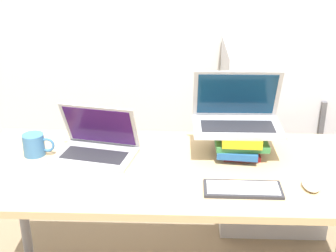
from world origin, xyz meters
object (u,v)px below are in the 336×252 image
Objects in this scene: laptop_on_books at (238,116)px; mini_fridge at (274,136)px; laptop_left at (98,145)px; mouse at (312,184)px; book_stack at (241,140)px; mug at (36,145)px; wireless_keyboard at (244,189)px.

laptop_on_books is 0.80m from mini_fridge.
mouse is (0.85, -0.24, -0.03)m from laptop_left.
mouse is at bearing -50.63° from laptop_on_books.
laptop_on_books is (-0.02, 0.02, 0.10)m from book_stack.
mug is (-0.87, -0.06, -0.01)m from book_stack.
mug is at bearing -178.34° from laptop_left.
laptop_left is 0.61m from laptop_on_books.
book_stack is 0.32m from wireless_keyboard.
wireless_keyboard is 0.90m from mug.
wireless_keyboard is at bearing -106.78° from mini_fridge.
laptop_left is 0.61m from book_stack.
laptop_on_books is at bearing 89.66° from wireless_keyboard.
mouse is 0.10× the size of mini_fridge.
mouse is at bearing -92.27° from mini_fridge.
laptop_left is 3.46× the size of mouse.
laptop_on_books reaches higher than mug.
mug is at bearing -174.89° from laptop_on_books.
mouse is at bearing -11.86° from mug.
book_stack is 0.38m from mouse.
mini_fridge is at bearing 73.22° from wireless_keyboard.
laptop_left reaches higher than mug.
wireless_keyboard is 0.28× the size of mini_fridge.
book_stack is 2.02× the size of mug.
mini_fridge is (0.04, 0.95, -0.23)m from mouse.
laptop_on_books is at bearing 5.11° from mug.
laptop_on_books is 0.43m from mouse.
mouse is at bearing 6.42° from wireless_keyboard.
wireless_keyboard is 1.04m from mini_fridge.
wireless_keyboard is at bearing -17.05° from mug.
laptop_left is 0.98× the size of laptop_on_books.
laptop_on_books is at bearing 129.38° from book_stack.
book_stack reaches higher than wireless_keyboard.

